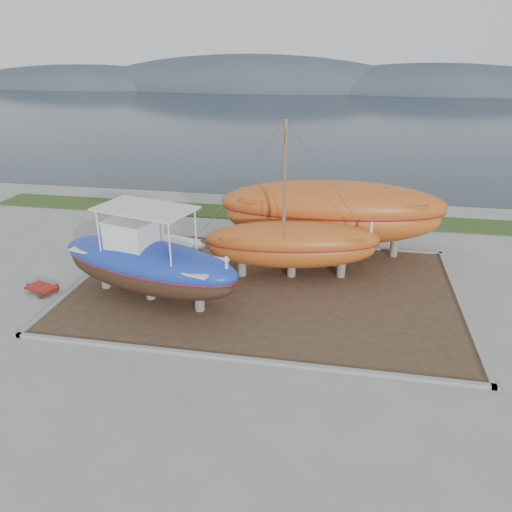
% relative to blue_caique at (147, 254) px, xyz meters
% --- Properties ---
extents(ground, '(140.00, 140.00, 0.00)m').
position_rel_blue_caique_xyz_m(ground, '(5.03, -1.99, -2.28)').
color(ground, gray).
rests_on(ground, ground).
extents(dirt_patch, '(18.00, 12.00, 0.06)m').
position_rel_blue_caique_xyz_m(dirt_patch, '(5.03, 2.01, -2.25)').
color(dirt_patch, '#422D1E').
rests_on(dirt_patch, ground).
extents(curb_frame, '(18.60, 12.60, 0.15)m').
position_rel_blue_caique_xyz_m(curb_frame, '(5.03, 2.01, -2.20)').
color(curb_frame, gray).
rests_on(curb_frame, ground).
extents(grass_strip, '(44.00, 3.00, 0.08)m').
position_rel_blue_caique_xyz_m(grass_strip, '(5.03, 13.51, -2.24)').
color(grass_strip, '#284219').
rests_on(grass_strip, ground).
extents(sea, '(260.00, 100.00, 0.04)m').
position_rel_blue_caique_xyz_m(sea, '(5.03, 68.01, -2.28)').
color(sea, '#182330').
rests_on(sea, ground).
extents(mountain_ridge, '(200.00, 36.00, 20.00)m').
position_rel_blue_caique_xyz_m(mountain_ridge, '(5.03, 123.01, -2.28)').
color(mountain_ridge, '#333D49').
rests_on(mountain_ridge, ground).
extents(blue_caique, '(9.65, 5.15, 4.43)m').
position_rel_blue_caique_xyz_m(blue_caique, '(0.00, 0.00, 0.00)').
color(blue_caique, '#1C39B1').
rests_on(blue_caique, dirt_patch).
extents(white_dinghy, '(4.58, 2.10, 1.33)m').
position_rel_blue_caique_xyz_m(white_dinghy, '(-0.77, 4.51, -1.55)').
color(white_dinghy, white).
rests_on(white_dinghy, dirt_patch).
extents(orange_sailboat, '(9.06, 3.96, 7.81)m').
position_rel_blue_caique_xyz_m(orange_sailboat, '(6.15, 3.65, 1.69)').
color(orange_sailboat, '#AC4E1A').
rests_on(orange_sailboat, dirt_patch).
extents(orange_bare_hull, '(12.55, 4.51, 4.04)m').
position_rel_blue_caique_xyz_m(orange_bare_hull, '(7.92, 7.07, -0.20)').
color(orange_bare_hull, '#AC4E1A').
rests_on(orange_bare_hull, dirt_patch).
extents(red_trailer, '(2.36, 1.69, 0.30)m').
position_rel_blue_caique_xyz_m(red_trailer, '(-5.42, -0.31, -2.13)').
color(red_trailer, '#9F1A12').
rests_on(red_trailer, ground).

